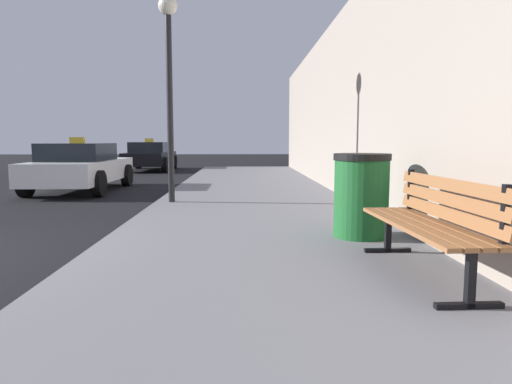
# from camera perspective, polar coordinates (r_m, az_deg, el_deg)

# --- Properties ---
(sidewalk) EXTENTS (4.00, 32.00, 0.15)m
(sidewalk) POSITION_cam_1_polar(r_m,az_deg,el_deg) (5.14, 1.55, -7.84)
(sidewalk) COLOR slate
(sidewalk) RESTS_ON ground_plane
(building_wall) EXTENTS (0.70, 32.00, 4.13)m
(building_wall) POSITION_cam_1_polar(r_m,az_deg,el_deg) (5.61, 25.35, 13.24)
(building_wall) COLOR gray
(building_wall) RESTS_ON ground_plane
(bench) EXTENTS (0.57, 1.91, 0.89)m
(bench) POSITION_cam_1_polar(r_m,az_deg,el_deg) (4.33, 21.15, -2.99)
(bench) COLOR brown
(bench) RESTS_ON sidewalk
(trash_bin) EXTENTS (0.70, 0.70, 1.03)m
(trash_bin) POSITION_cam_1_polar(r_m,az_deg,el_deg) (5.80, 13.00, -0.38)
(trash_bin) COLOR #195926
(trash_bin) RESTS_ON sidewalk
(street_lamp) EXTENTS (0.36, 0.36, 3.87)m
(street_lamp) POSITION_cam_1_polar(r_m,az_deg,el_deg) (9.12, -10.81, 15.78)
(street_lamp) COLOR black
(street_lamp) RESTS_ON sidewalk
(car_white) EXTENTS (1.95, 4.17, 1.43)m
(car_white) POSITION_cam_1_polar(r_m,az_deg,el_deg) (12.96, -21.04, 2.94)
(car_white) COLOR white
(car_white) RESTS_ON ground_plane
(car_black) EXTENTS (1.92, 4.12, 1.43)m
(car_black) POSITION_cam_1_polar(r_m,az_deg,el_deg) (21.08, -13.05, 4.39)
(car_black) COLOR black
(car_black) RESTS_ON ground_plane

